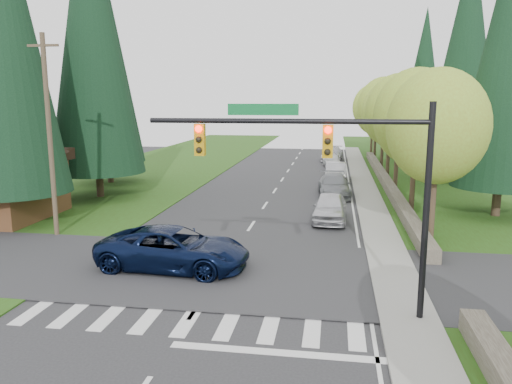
% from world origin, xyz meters
% --- Properties ---
extents(ground, '(120.00, 120.00, 0.00)m').
position_xyz_m(ground, '(0.00, 0.00, 0.00)').
color(ground, '#28282B').
rests_on(ground, ground).
extents(grass_east, '(14.00, 110.00, 0.06)m').
position_xyz_m(grass_east, '(13.00, 20.00, 0.03)').
color(grass_east, '#284311').
rests_on(grass_east, ground).
extents(grass_west, '(14.00, 110.00, 0.06)m').
position_xyz_m(grass_west, '(-13.00, 20.00, 0.03)').
color(grass_west, '#284311').
rests_on(grass_west, ground).
extents(cross_street, '(120.00, 8.00, 0.10)m').
position_xyz_m(cross_street, '(0.00, 8.00, 0.00)').
color(cross_street, '#28282B').
rests_on(cross_street, ground).
extents(sidewalk_east, '(1.80, 80.00, 0.13)m').
position_xyz_m(sidewalk_east, '(6.90, 22.00, 0.07)').
color(sidewalk_east, gray).
rests_on(sidewalk_east, ground).
extents(curb_east, '(0.20, 80.00, 0.13)m').
position_xyz_m(curb_east, '(6.05, 22.00, 0.07)').
color(curb_east, gray).
rests_on(curb_east, ground).
extents(stone_wall_north, '(0.70, 40.00, 0.70)m').
position_xyz_m(stone_wall_north, '(8.60, 30.00, 0.35)').
color(stone_wall_north, '#4C4438').
rests_on(stone_wall_north, ground).
extents(traffic_signal, '(8.70, 0.37, 6.80)m').
position_xyz_m(traffic_signal, '(4.37, 4.50, 4.98)').
color(traffic_signal, black).
rests_on(traffic_signal, ground).
extents(utility_pole, '(1.60, 0.24, 10.00)m').
position_xyz_m(utility_pole, '(-9.50, 12.00, 5.14)').
color(utility_pole, '#473828').
rests_on(utility_pole, ground).
extents(decid_tree_0, '(4.80, 4.80, 8.37)m').
position_xyz_m(decid_tree_0, '(9.20, 14.00, 5.60)').
color(decid_tree_0, '#38281C').
rests_on(decid_tree_0, ground).
extents(decid_tree_1, '(5.20, 5.20, 8.80)m').
position_xyz_m(decid_tree_1, '(9.30, 21.00, 5.80)').
color(decid_tree_1, '#38281C').
rests_on(decid_tree_1, ground).
extents(decid_tree_2, '(5.00, 5.00, 8.82)m').
position_xyz_m(decid_tree_2, '(9.10, 28.00, 5.93)').
color(decid_tree_2, '#38281C').
rests_on(decid_tree_2, ground).
extents(decid_tree_3, '(5.00, 5.00, 8.55)m').
position_xyz_m(decid_tree_3, '(9.20, 35.00, 5.66)').
color(decid_tree_3, '#38281C').
rests_on(decid_tree_3, ground).
extents(decid_tree_4, '(5.40, 5.40, 9.18)m').
position_xyz_m(decid_tree_4, '(9.30, 42.00, 6.06)').
color(decid_tree_4, '#38281C').
rests_on(decid_tree_4, ground).
extents(decid_tree_5, '(4.80, 4.80, 8.30)m').
position_xyz_m(decid_tree_5, '(9.10, 49.00, 5.53)').
color(decid_tree_5, '#38281C').
rests_on(decid_tree_5, ground).
extents(decid_tree_6, '(5.20, 5.20, 8.86)m').
position_xyz_m(decid_tree_6, '(9.20, 56.00, 5.86)').
color(decid_tree_6, '#38281C').
rests_on(decid_tree_6, ground).
extents(conifer_w_a, '(6.12, 6.12, 19.80)m').
position_xyz_m(conifer_w_a, '(-13.00, 14.00, 10.79)').
color(conifer_w_a, '#38281C').
rests_on(conifer_w_a, ground).
extents(conifer_w_b, '(5.44, 5.44, 17.80)m').
position_xyz_m(conifer_w_b, '(-16.00, 18.00, 9.79)').
color(conifer_w_b, '#38281C').
rests_on(conifer_w_b, ground).
extents(conifer_w_c, '(6.46, 6.46, 20.80)m').
position_xyz_m(conifer_w_c, '(-12.00, 22.00, 11.29)').
color(conifer_w_c, '#38281C').
rests_on(conifer_w_c, ground).
extents(conifer_w_e, '(5.78, 5.78, 18.80)m').
position_xyz_m(conifer_w_e, '(-14.00, 28.00, 10.29)').
color(conifer_w_e, '#38281C').
rests_on(conifer_w_e, ground).
extents(conifer_e_a, '(5.44, 5.44, 17.80)m').
position_xyz_m(conifer_e_a, '(14.00, 20.00, 9.79)').
color(conifer_e_a, '#38281C').
rests_on(conifer_e_a, ground).
extents(conifer_e_b, '(6.12, 6.12, 19.80)m').
position_xyz_m(conifer_e_b, '(15.00, 34.00, 10.79)').
color(conifer_e_b, '#38281C').
rests_on(conifer_e_b, ground).
extents(conifer_e_c, '(5.10, 5.10, 16.80)m').
position_xyz_m(conifer_e_c, '(14.00, 48.00, 9.29)').
color(conifer_e_c, '#38281C').
rests_on(conifer_e_c, ground).
extents(suv_navy, '(6.37, 3.27, 1.72)m').
position_xyz_m(suv_navy, '(-1.96, 8.03, 0.86)').
color(suv_navy, black).
rests_on(suv_navy, ground).
extents(parked_car_a, '(2.02, 4.72, 1.59)m').
position_xyz_m(parked_car_a, '(4.26, 17.32, 0.79)').
color(parked_car_a, silver).
rests_on(parked_car_a, ground).
extents(parked_car_b, '(2.52, 5.47, 1.55)m').
position_xyz_m(parked_car_b, '(4.48, 25.02, 0.77)').
color(parked_car_b, slate).
rests_on(parked_car_b, ground).
extents(parked_car_c, '(1.75, 4.83, 1.58)m').
position_xyz_m(parked_car_c, '(4.60, 31.71, 0.79)').
color(parked_car_c, '#A7A6AB').
rests_on(parked_car_c, ground).
extents(parked_car_d, '(2.12, 4.29, 1.41)m').
position_xyz_m(parked_car_d, '(4.20, 40.87, 0.70)').
color(parked_car_d, silver).
rests_on(parked_car_d, ground).
extents(parked_car_e, '(2.64, 5.51, 1.55)m').
position_xyz_m(parked_car_e, '(4.20, 46.50, 0.77)').
color(parked_car_e, '#A7A7AC').
rests_on(parked_car_e, ground).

